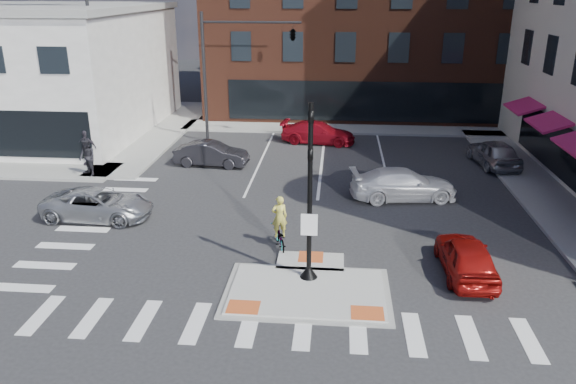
# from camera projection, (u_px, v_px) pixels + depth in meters

# --- Properties ---
(ground) EXTENTS (120.00, 120.00, 0.00)m
(ground) POSITION_uv_depth(u_px,v_px,m) (308.00, 286.00, 18.76)
(ground) COLOR #28282B
(ground) RESTS_ON ground
(refuge_island) EXTENTS (5.40, 4.65, 0.13)m
(refuge_island) POSITION_uv_depth(u_px,v_px,m) (307.00, 288.00, 18.50)
(refuge_island) COLOR gray
(refuge_island) RESTS_ON ground
(sidewalk_nw) EXTENTS (23.50, 20.50, 0.15)m
(sidewalk_nw) POSITION_uv_depth(u_px,v_px,m) (50.00, 148.00, 34.44)
(sidewalk_nw) COLOR gray
(sidewalk_nw) RESTS_ON ground
(sidewalk_e) EXTENTS (3.00, 24.00, 0.15)m
(sidewalk_e) POSITION_uv_depth(u_px,v_px,m) (542.00, 191.00, 27.17)
(sidewalk_e) COLOR gray
(sidewalk_e) RESTS_ON ground
(sidewalk_n) EXTENTS (26.00, 3.00, 0.15)m
(sidewalk_n) POSITION_uv_depth(u_px,v_px,m) (369.00, 129.00, 39.05)
(sidewalk_n) COLOR gray
(sidewalk_n) RESTS_ON ground
(building_nw) EXTENTS (20.40, 16.40, 14.40)m
(building_nw) POSITION_uv_depth(u_px,v_px,m) (0.00, 68.00, 37.83)
(building_nw) COLOR beige
(building_nw) RESTS_ON ground
(building_n) EXTENTS (24.40, 18.40, 15.50)m
(building_n) POSITION_uv_depth(u_px,v_px,m) (368.00, 7.00, 45.72)
(building_n) COLOR #4B2317
(building_n) RESTS_ON ground
(building_far_left) EXTENTS (10.00, 12.00, 10.00)m
(building_far_left) POSITION_uv_depth(u_px,v_px,m) (299.00, 26.00, 65.98)
(building_far_left) COLOR slate
(building_far_left) RESTS_ON ground
(building_far_right) EXTENTS (12.00, 12.00, 12.00)m
(building_far_right) POSITION_uv_depth(u_px,v_px,m) (410.00, 17.00, 66.41)
(building_far_right) COLOR brown
(building_far_right) RESTS_ON ground
(signal_pole) EXTENTS (0.60, 0.60, 5.98)m
(signal_pole) POSITION_uv_depth(u_px,v_px,m) (309.00, 216.00, 18.32)
(signal_pole) COLOR black
(signal_pole) RESTS_ON refuge_island
(mast_arm_signal) EXTENTS (6.10, 2.24, 8.00)m
(mast_arm_signal) POSITION_uv_depth(u_px,v_px,m) (268.00, 43.00, 33.74)
(mast_arm_signal) COLOR black
(mast_arm_signal) RESTS_ON ground
(silver_suv) EXTENTS (4.73, 2.30, 1.30)m
(silver_suv) POSITION_uv_depth(u_px,v_px,m) (98.00, 204.00, 24.00)
(silver_suv) COLOR #ACAEB3
(silver_suv) RESTS_ON ground
(red_sedan) EXTENTS (1.70, 4.03, 1.36)m
(red_sedan) POSITION_uv_depth(u_px,v_px,m) (466.00, 257.00, 19.28)
(red_sedan) COLOR #9C110E
(red_sedan) RESTS_ON ground
(white_pickup) EXTENTS (5.19, 2.72, 1.44)m
(white_pickup) POSITION_uv_depth(u_px,v_px,m) (403.00, 184.00, 26.21)
(white_pickup) COLOR white
(white_pickup) RESTS_ON ground
(bg_car_dark) EXTENTS (4.16, 1.72, 1.34)m
(bg_car_dark) POSITION_uv_depth(u_px,v_px,m) (211.00, 154.00, 31.11)
(bg_car_dark) COLOR #242327
(bg_car_dark) RESTS_ON ground
(bg_car_silver) EXTENTS (2.38, 4.61, 1.50)m
(bg_car_silver) POSITION_uv_depth(u_px,v_px,m) (494.00, 153.00, 31.02)
(bg_car_silver) COLOR #A9ABB1
(bg_car_silver) RESTS_ON ground
(bg_car_red) EXTENTS (4.92, 2.60, 1.36)m
(bg_car_red) POSITION_uv_depth(u_px,v_px,m) (318.00, 133.00, 35.61)
(bg_car_red) COLOR maroon
(bg_car_red) RESTS_ON ground
(cyclist) EXTENTS (1.00, 1.73, 2.09)m
(cyclist) POSITION_uv_depth(u_px,v_px,m) (280.00, 230.00, 21.29)
(cyclist) COLOR #3F3F44
(cyclist) RESTS_ON ground
(pedestrian_a) EXTENTS (1.20, 1.16, 1.96)m
(pedestrian_a) POSITION_uv_depth(u_px,v_px,m) (87.00, 157.00, 28.91)
(pedestrian_a) COLOR black
(pedestrian_a) RESTS_ON sidewalk_nw
(pedestrian_b) EXTENTS (1.16, 0.52, 1.95)m
(pedestrian_b) POSITION_uv_depth(u_px,v_px,m) (86.00, 148.00, 30.67)
(pedestrian_b) COLOR #2E2A33
(pedestrian_b) RESTS_ON sidewalk_nw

